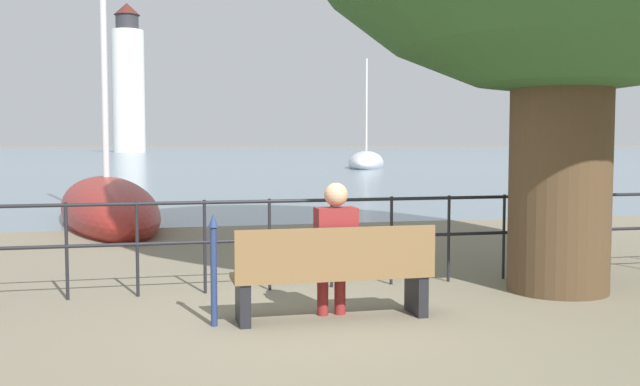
{
  "coord_description": "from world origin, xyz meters",
  "views": [
    {
      "loc": [
        -1.67,
        -6.51,
        1.67
      ],
      "look_at": [
        0.0,
        0.5,
        1.17
      ],
      "focal_mm": 40.0,
      "sensor_mm": 36.0,
      "label": 1
    }
  ],
  "objects_px": {
    "park_bench": "(334,275)",
    "sailboat_1": "(107,208)",
    "seated_person_left": "(335,244)",
    "sailboat_3": "(366,163)",
    "harbor_lighthouse": "(128,83)",
    "closed_umbrella": "(214,264)"
  },
  "relations": [
    {
      "from": "park_bench",
      "to": "sailboat_3",
      "type": "distance_m",
      "value": 42.88
    },
    {
      "from": "seated_person_left",
      "to": "park_bench",
      "type": "bearing_deg",
      "value": -112.96
    },
    {
      "from": "seated_person_left",
      "to": "sailboat_3",
      "type": "relative_size",
      "value": 0.15
    },
    {
      "from": "park_bench",
      "to": "sailboat_3",
      "type": "relative_size",
      "value": 0.21
    },
    {
      "from": "sailboat_1",
      "to": "harbor_lighthouse",
      "type": "xyz_separation_m",
      "value": [
        -3.08,
        126.74,
        12.9
      ]
    },
    {
      "from": "park_bench",
      "to": "sailboat_1",
      "type": "relative_size",
      "value": 0.22
    },
    {
      "from": "seated_person_left",
      "to": "sailboat_3",
      "type": "xyz_separation_m",
      "value": [
        12.85,
        40.83,
        -0.37
      ]
    },
    {
      "from": "seated_person_left",
      "to": "sailboat_3",
      "type": "distance_m",
      "value": 42.8
    },
    {
      "from": "park_bench",
      "to": "seated_person_left",
      "type": "relative_size",
      "value": 1.46
    },
    {
      "from": "seated_person_left",
      "to": "sailboat_1",
      "type": "height_order",
      "value": "sailboat_1"
    },
    {
      "from": "park_bench",
      "to": "sailboat_3",
      "type": "bearing_deg",
      "value": 72.52
    },
    {
      "from": "park_bench",
      "to": "closed_umbrella",
      "type": "relative_size",
      "value": 1.84
    },
    {
      "from": "sailboat_3",
      "to": "harbor_lighthouse",
      "type": "xyz_separation_m",
      "value": [
        -18.56,
        95.2,
        12.86
      ]
    },
    {
      "from": "park_bench",
      "to": "harbor_lighthouse",
      "type": "relative_size",
      "value": 0.07
    },
    {
      "from": "closed_umbrella",
      "to": "sailboat_1",
      "type": "xyz_separation_m",
      "value": [
        -1.47,
        9.32,
        -0.27
      ]
    },
    {
      "from": "sailboat_1",
      "to": "sailboat_3",
      "type": "relative_size",
      "value": 0.97
    },
    {
      "from": "seated_person_left",
      "to": "closed_umbrella",
      "type": "bearing_deg",
      "value": -178.21
    },
    {
      "from": "harbor_lighthouse",
      "to": "closed_umbrella",
      "type": "bearing_deg",
      "value": -88.08
    },
    {
      "from": "park_bench",
      "to": "harbor_lighthouse",
      "type": "height_order",
      "value": "harbor_lighthouse"
    },
    {
      "from": "park_bench",
      "to": "harbor_lighthouse",
      "type": "bearing_deg",
      "value": 92.39
    },
    {
      "from": "park_bench",
      "to": "seated_person_left",
      "type": "xyz_separation_m",
      "value": [
        0.03,
        0.08,
        0.28
      ]
    },
    {
      "from": "sailboat_1",
      "to": "sailboat_3",
      "type": "bearing_deg",
      "value": 55.08
    }
  ]
}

